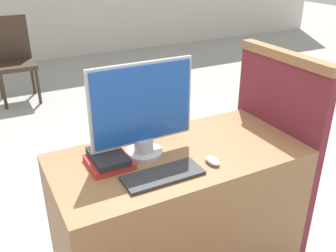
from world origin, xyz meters
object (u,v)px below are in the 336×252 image
mouse (212,161)px  book_stack (109,159)px  monitor (143,111)px  keyboard (163,175)px  far_chair (13,56)px

mouse → book_stack: book_stack is taller
monitor → book_stack: (-0.19, -0.02, -0.21)m
book_stack → keyboard: bearing=-49.9°
monitor → mouse: bearing=-43.0°
book_stack → far_chair: (-0.06, 3.19, -0.23)m
monitor → far_chair: (-0.25, 3.17, -0.44)m
book_stack → mouse: bearing=-26.3°
book_stack → far_chair: size_ratio=0.22×
mouse → far_chair: far_chair is taller
keyboard → mouse: bearing=-1.2°
book_stack → far_chair: 3.20m
monitor → far_chair: bearing=94.5°
mouse → keyboard: bearing=178.8°
far_chair → monitor: bearing=-97.3°
far_chair → keyboard: bearing=-97.7°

